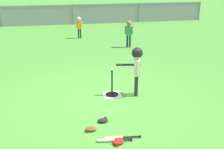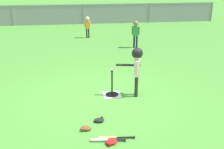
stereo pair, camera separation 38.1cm
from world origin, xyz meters
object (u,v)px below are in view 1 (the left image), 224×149
Objects in this scene: fielder_deep_center at (129,30)px; glove_tossed_aside at (91,129)px; batter_child at (137,62)px; baseball_on_tee at (112,69)px; glove_near_bats at (103,120)px; batting_tee at (112,91)px; glove_by_plate at (118,142)px; fielder_near_right at (79,25)px; spare_bat_silver at (110,140)px; spare_bat_wood at (118,138)px.

fielder_deep_center is 6.57m from glove_tossed_aside.
batter_child reaches higher than glove_tossed_aside.
glove_near_bats is (-0.45, -1.30, -0.65)m from baseball_on_tee.
baseball_on_tee is (0.00, 0.00, 0.58)m from batting_tee.
batting_tee is 0.59× the size of fielder_deep_center.
baseball_on_tee is 0.30× the size of glove_tossed_aside.
glove_near_bats is at bearing 100.14° from glove_by_plate.
batter_child is at bearing 47.85° from glove_tossed_aside.
glove_tossed_aside is at bearing -132.15° from batter_child.
fielder_near_right reaches higher than glove_tossed_aside.
fielder_deep_center is (1.00, 4.64, -0.18)m from batter_child.
glove_near_bats is (-0.19, -7.87, -0.60)m from fielder_near_right.
spare_bat_silver is (-1.03, -1.91, -0.86)m from batter_child.
baseball_on_tee reaches higher than spare_bat_silver.
batter_child reaches higher than fielder_near_right.
batter_child reaches higher than glove_by_plate.
fielder_near_right is 3.96× the size of glove_by_plate.
baseball_on_tee is 0.11× the size of spare_bat_wood.
glove_tossed_aside is at bearing -114.95° from baseball_on_tee.
baseball_on_tee reaches higher than glove_by_plate.
batting_tee reaches higher than glove_tossed_aside.
glove_near_bats is 0.41m from glove_tossed_aside.
fielder_deep_center is 1.61× the size of spare_bat_wood.
baseball_on_tee is 0.63m from batter_child.
batting_tee is 0.95× the size of spare_bat_wood.
batting_tee is at bearing 168.24° from batter_child.
baseball_on_tee is at bearing 81.87° from spare_bat_wood.
fielder_deep_center reaches higher than glove_tossed_aside.
baseball_on_tee is at bearing 71.01° from glove_near_bats.
spare_bat_silver is at bearing -161.13° from spare_bat_wood.
glove_tossed_aside is (-0.48, -8.16, -0.60)m from fielder_near_right.
batter_child is at bearing 61.63° from spare_bat_silver.
glove_by_plate is 1.12× the size of glove_near_bats.
fielder_deep_center is (1.59, 4.52, 0.61)m from batting_tee.
glove_tossed_aside is at bearing -135.31° from glove_near_bats.
baseball_on_tee reaches higher than glove_tossed_aside.
batter_child reaches higher than spare_bat_silver.
batter_child is 1.25× the size of fielder_near_right.
fielder_deep_center is 4.93× the size of glove_near_bats.
glove_by_plate is (0.15, -0.09, 0.01)m from spare_bat_silver.
spare_bat_wood is 2.73× the size of glove_by_plate.
fielder_near_right is at bearing 92.23° from batting_tee.
glove_by_plate is at bearing -96.54° from spare_bat_wood.
batting_tee is 2.90× the size of glove_near_bats.
fielder_near_right reaches higher than spare_bat_silver.
batter_child is (0.59, -0.12, 0.20)m from baseball_on_tee.
spare_bat_wood is (-0.03, -8.55, -0.61)m from fielder_near_right.
glove_by_plate is at bearing -32.06° from spare_bat_silver.
fielder_near_right reaches higher than batting_tee.
glove_near_bats reaches higher than spare_bat_wood.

